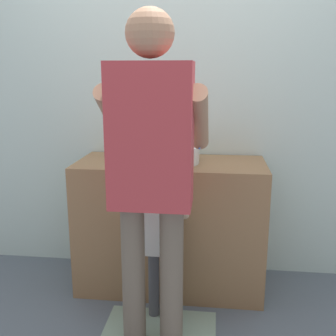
{
  "coord_description": "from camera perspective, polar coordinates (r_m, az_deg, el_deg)",
  "views": [
    {
      "loc": [
        0.29,
        -2.24,
        1.46
      ],
      "look_at": [
        0.0,
        0.15,
        0.88
      ],
      "focal_mm": 42.75,
      "sensor_mm": 36.0,
      "label": 1
    }
  ],
  "objects": [
    {
      "name": "back_wall",
      "position": [
        2.88,
        1.14,
        11.43
      ],
      "size": [
        4.4,
        0.08,
        2.7
      ],
      "color": "silver",
      "rests_on": "ground"
    },
    {
      "name": "child_toddler",
      "position": [
        2.34,
        -0.74,
        -9.0
      ],
      "size": [
        0.29,
        0.29,
        0.94
      ],
      "color": "#47474C",
      "rests_on": "ground"
    },
    {
      "name": "adult_parent",
      "position": [
        1.97,
        -2.33,
        1.48
      ],
      "size": [
        0.54,
        0.57,
        1.74
      ],
      "color": "#6B5B4C",
      "rests_on": "ground"
    },
    {
      "name": "toothbrush_cup",
      "position": [
        2.68,
        -7.41,
        2.16
      ],
      "size": [
        0.07,
        0.07,
        0.21
      ],
      "color": "silver",
      "rests_on": "vanity_cabinet"
    },
    {
      "name": "bath_mat",
      "position": [
        2.48,
        -1.19,
        -22.13
      ],
      "size": [
        0.64,
        0.4,
        0.02
      ],
      "primitive_type": "cube",
      "color": "gray",
      "rests_on": "ground"
    },
    {
      "name": "sink_basin",
      "position": [
        2.59,
        0.34,
        2.03
      ],
      "size": [
        0.38,
        0.38,
        0.11
      ],
      "color": "silver",
      "rests_on": "vanity_cabinet"
    },
    {
      "name": "ground_plane",
      "position": [
        2.69,
        -0.4,
        -19.22
      ],
      "size": [
        14.0,
        14.0,
        0.0
      ],
      "primitive_type": "plane",
      "color": "slate"
    },
    {
      "name": "vanity_cabinet",
      "position": [
        2.75,
        0.38,
        -8.09
      ],
      "size": [
        1.24,
        0.54,
        0.88
      ],
      "primitive_type": "cube",
      "color": "olive",
      "rests_on": "ground"
    },
    {
      "name": "faucet",
      "position": [
        2.81,
        0.87,
        3.43
      ],
      "size": [
        0.18,
        0.14,
        0.18
      ],
      "color": "#B7BABF",
      "rests_on": "vanity_cabinet"
    }
  ]
}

